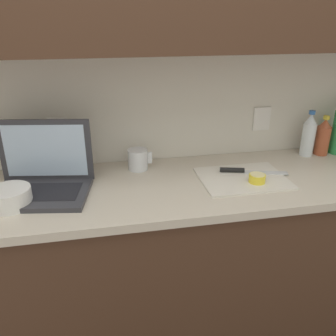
{
  "coord_description": "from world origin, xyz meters",
  "views": [
    {
      "loc": [
        -0.1,
        -1.35,
        1.56
      ],
      "look_at": [
        0.16,
        -0.01,
        0.97
      ],
      "focal_mm": 38.0,
      "sensor_mm": 36.0,
      "label": 1
    }
  ],
  "objects_px": {
    "cutting_board": "(243,178)",
    "measuring_cup": "(138,159)",
    "bottle_green_soda": "(308,135)",
    "bottle_oil_tall": "(323,137)",
    "knife": "(242,171)",
    "lemon_half_cut": "(257,178)",
    "bowl_white": "(10,197)",
    "laptop": "(43,176)"
  },
  "relations": [
    {
      "from": "cutting_board",
      "to": "lemon_half_cut",
      "type": "relative_size",
      "value": 5.36
    },
    {
      "from": "bowl_white",
      "to": "bottle_green_soda",
      "type": "bearing_deg",
      "value": 11.02
    },
    {
      "from": "bottle_oil_tall",
      "to": "bowl_white",
      "type": "height_order",
      "value": "bottle_oil_tall"
    },
    {
      "from": "bottle_green_soda",
      "to": "bottle_oil_tall",
      "type": "distance_m",
      "value": 0.09
    },
    {
      "from": "cutting_board",
      "to": "bottle_green_soda",
      "type": "xyz_separation_m",
      "value": [
        0.43,
        0.21,
        0.1
      ]
    },
    {
      "from": "knife",
      "to": "measuring_cup",
      "type": "xyz_separation_m",
      "value": [
        -0.46,
        0.15,
        0.03
      ]
    },
    {
      "from": "lemon_half_cut",
      "to": "bottle_oil_tall",
      "type": "relative_size",
      "value": 0.34
    },
    {
      "from": "laptop",
      "to": "knife",
      "type": "bearing_deg",
      "value": 9.38
    },
    {
      "from": "lemon_half_cut",
      "to": "bowl_white",
      "type": "height_order",
      "value": "bowl_white"
    },
    {
      "from": "bottle_oil_tall",
      "to": "laptop",
      "type": "bearing_deg",
      "value": -173.38
    },
    {
      "from": "cutting_board",
      "to": "measuring_cup",
      "type": "xyz_separation_m",
      "value": [
        -0.44,
        0.2,
        0.04
      ]
    },
    {
      "from": "knife",
      "to": "bowl_white",
      "type": "bearing_deg",
      "value": -158.77
    },
    {
      "from": "cutting_board",
      "to": "bottle_oil_tall",
      "type": "xyz_separation_m",
      "value": [
        0.51,
        0.21,
        0.09
      ]
    },
    {
      "from": "knife",
      "to": "bowl_white",
      "type": "relative_size",
      "value": 1.95
    },
    {
      "from": "lemon_half_cut",
      "to": "bowl_white",
      "type": "relative_size",
      "value": 0.45
    },
    {
      "from": "knife",
      "to": "measuring_cup",
      "type": "distance_m",
      "value": 0.48
    },
    {
      "from": "cutting_board",
      "to": "bottle_oil_tall",
      "type": "distance_m",
      "value": 0.56
    },
    {
      "from": "cutting_board",
      "to": "laptop",
      "type": "bearing_deg",
      "value": 176.33
    },
    {
      "from": "lemon_half_cut",
      "to": "measuring_cup",
      "type": "distance_m",
      "value": 0.55
    },
    {
      "from": "knife",
      "to": "bottle_oil_tall",
      "type": "bearing_deg",
      "value": 32.49
    },
    {
      "from": "lemon_half_cut",
      "to": "bottle_oil_tall",
      "type": "bearing_deg",
      "value": 29.51
    },
    {
      "from": "laptop",
      "to": "lemon_half_cut",
      "type": "height_order",
      "value": "laptop"
    },
    {
      "from": "lemon_half_cut",
      "to": "measuring_cup",
      "type": "height_order",
      "value": "measuring_cup"
    },
    {
      "from": "bottle_oil_tall",
      "to": "bowl_white",
      "type": "distance_m",
      "value": 1.49
    },
    {
      "from": "bottle_oil_tall",
      "to": "measuring_cup",
      "type": "distance_m",
      "value": 0.96
    },
    {
      "from": "bowl_white",
      "to": "bottle_oil_tall",
      "type": "bearing_deg",
      "value": 10.4
    },
    {
      "from": "cutting_board",
      "to": "bowl_white",
      "type": "height_order",
      "value": "bowl_white"
    },
    {
      "from": "knife",
      "to": "measuring_cup",
      "type": "bearing_deg",
      "value": 176.71
    },
    {
      "from": "bottle_green_soda",
      "to": "cutting_board",
      "type": "bearing_deg",
      "value": -153.71
    },
    {
      "from": "bottle_oil_tall",
      "to": "bowl_white",
      "type": "bearing_deg",
      "value": -169.6
    },
    {
      "from": "measuring_cup",
      "to": "bowl_white",
      "type": "relative_size",
      "value": 0.72
    },
    {
      "from": "laptop",
      "to": "bowl_white",
      "type": "xyz_separation_m",
      "value": [
        -0.11,
        -0.11,
        -0.03
      ]
    },
    {
      "from": "laptop",
      "to": "cutting_board",
      "type": "distance_m",
      "value": 0.85
    },
    {
      "from": "knife",
      "to": "lemon_half_cut",
      "type": "bearing_deg",
      "value": -61.89
    },
    {
      "from": "bottle_oil_tall",
      "to": "cutting_board",
      "type": "bearing_deg",
      "value": -157.57
    },
    {
      "from": "lemon_half_cut",
      "to": "bottle_green_soda",
      "type": "xyz_separation_m",
      "value": [
        0.39,
        0.27,
        0.08
      ]
    },
    {
      "from": "bottle_oil_tall",
      "to": "measuring_cup",
      "type": "bearing_deg",
      "value": -179.33
    },
    {
      "from": "bottle_oil_tall",
      "to": "measuring_cup",
      "type": "xyz_separation_m",
      "value": [
        -0.95,
        -0.01,
        -0.04
      ]
    },
    {
      "from": "cutting_board",
      "to": "knife",
      "type": "xyz_separation_m",
      "value": [
        0.02,
        0.05,
        0.01
      ]
    },
    {
      "from": "cutting_board",
      "to": "bottle_green_soda",
      "type": "bearing_deg",
      "value": 26.29
    },
    {
      "from": "measuring_cup",
      "to": "bowl_white",
      "type": "distance_m",
      "value": 0.58
    },
    {
      "from": "lemon_half_cut",
      "to": "measuring_cup",
      "type": "relative_size",
      "value": 0.63
    }
  ]
}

